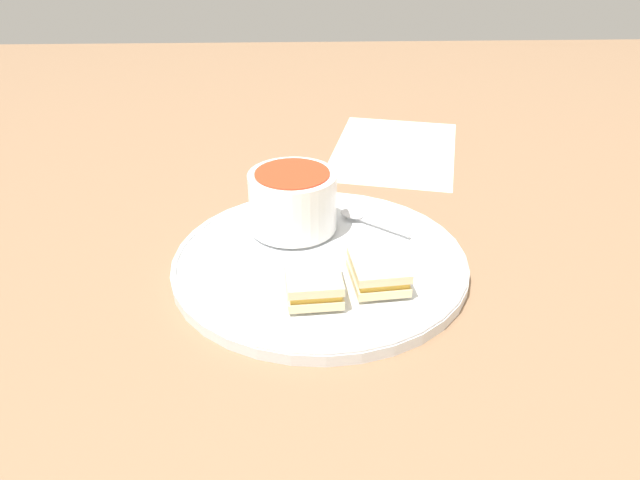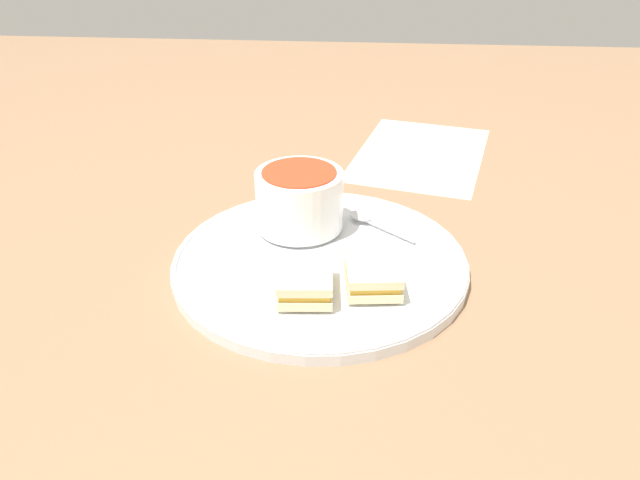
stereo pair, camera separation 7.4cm
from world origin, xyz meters
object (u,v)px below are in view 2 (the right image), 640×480
Objects in this scene: soup_bowl at (300,199)px; sandwich_half_near at (305,281)px; spoon at (365,218)px; sandwich_half_far at (373,274)px.

soup_bowl is 1.43× the size of sandwich_half_near.
soup_bowl is 0.09m from spoon.
sandwich_half_near is 0.98× the size of sandwich_half_far.
sandwich_half_far is at bearing -164.98° from sandwich_half_near.
sandwich_half_near is at bearing 98.41° from soup_bowl.
spoon is 0.18m from sandwich_half_near.
sandwich_half_near is 0.08m from sandwich_half_far.
sandwich_half_far is (-0.10, 0.13, -0.02)m from soup_bowl.
soup_bowl reaches higher than sandwich_half_near.
sandwich_half_near is (-0.02, 0.15, -0.02)m from soup_bowl.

